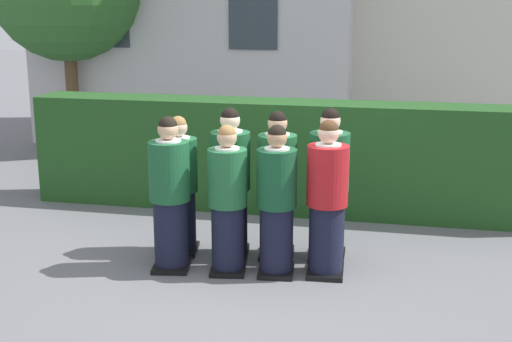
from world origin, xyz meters
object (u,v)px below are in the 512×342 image
Objects in this scene: student_front_row_1 at (228,203)px; student_rear_row_0 at (180,189)px; student_rear_row_1 at (231,186)px; student_in_red_blazer at (327,202)px; student_front_row_2 at (277,204)px; student_rear_row_2 at (277,188)px; student_front_row_0 at (170,197)px; student_rear_row_3 at (329,188)px.

student_rear_row_0 is at bearing 146.03° from student_front_row_1.
student_rear_row_1 is (-0.09, 0.49, 0.05)m from student_front_row_1.
student_in_red_blazer reaches higher than student_front_row_1.
student_front_row_2 is 1.01× the size of student_rear_row_0.
student_rear_row_0 is 0.95× the size of student_rear_row_2.
student_front_row_2 is 0.75m from student_rear_row_1.
student_front_row_1 is at bearing 3.85° from student_front_row_0.
student_front_row_2 is at bearing -36.10° from student_rear_row_1.
student_rear_row_2 is at bearing 100.07° from student_front_row_2.
student_rear_row_3 is at bearing 6.57° from student_rear_row_2.
student_front_row_0 is at bearing -157.46° from student_rear_row_3.
student_rear_row_3 reaches higher than student_front_row_1.
student_rear_row_0 is 0.93× the size of student_rear_row_3.
student_rear_row_3 reaches higher than student_front_row_0.
student_rear_row_0 is (-1.71, 0.32, -0.03)m from student_in_red_blazer.
student_front_row_1 is 0.94× the size of student_rear_row_1.
student_front_row_0 is 1.04× the size of student_front_row_2.
student_in_red_blazer is (0.52, 0.09, 0.03)m from student_front_row_2.
student_front_row_2 is at bearing -18.94° from student_rear_row_0.
student_rear_row_2 is 0.57m from student_rear_row_3.
student_rear_row_2 is at bearing 7.97° from student_rear_row_1.
student_front_row_1 is 0.52m from student_front_row_2.
student_in_red_blazer is 0.49m from student_rear_row_3.
student_front_row_1 is (0.62, 0.04, -0.04)m from student_front_row_0.
student_front_row_2 is at bearing -129.43° from student_rear_row_3.
student_in_red_blazer reaches higher than student_rear_row_0.
student_front_row_0 is at bearing -149.96° from student_rear_row_2.
student_front_row_2 is at bearing 4.52° from student_front_row_0.
student_rear_row_0 is at bearing 169.55° from student_in_red_blazer.
student_rear_row_1 is 1.09m from student_rear_row_3.
student_rear_row_2 is at bearing -173.43° from student_rear_row_3.
student_front_row_0 is 1.05× the size of student_rear_row_0.
student_in_red_blazer is 0.97× the size of student_rear_row_3.
student_front_row_0 is 0.98× the size of student_rear_row_3.
student_in_red_blazer is at bearing 7.88° from student_front_row_1.
student_in_red_blazer is 1.74m from student_rear_row_0.
student_front_row_0 is 1.05× the size of student_front_row_1.
student_rear_row_2 is 0.98× the size of student_rear_row_3.
student_front_row_1 is 0.71m from student_rear_row_2.
student_front_row_0 reaches higher than student_rear_row_0.
student_front_row_0 is 1.21m from student_rear_row_2.
student_rear_row_1 is at bearing 162.77° from student_in_red_blazer.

